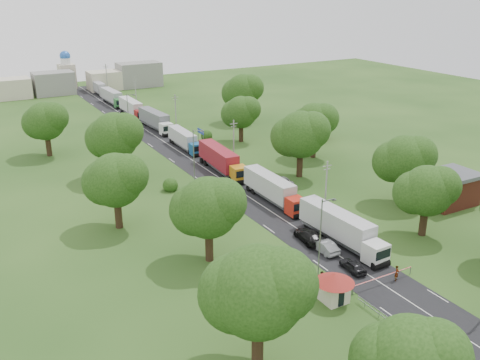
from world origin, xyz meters
TOP-DOWN VIEW (x-y plane):
  - ground at (0.00, 0.00)m, footprint 260.00×260.00m
  - road at (0.00, 20.00)m, footprint 8.00×200.00m
  - boom_barrier at (-1.36, -25.00)m, footprint 9.22×0.35m
  - guard_booth at (-7.20, -25.00)m, footprint 4.40×4.40m
  - guard_rail at (-5.00, -35.00)m, footprint 0.10×17.00m
  - info_sign at (5.20, 35.00)m, footprint 0.12×3.10m
  - pole_1 at (5.50, -7.00)m, footprint 1.60×0.24m
  - pole_2 at (5.50, 21.00)m, footprint 1.60×0.24m
  - pole_3 at (5.50, 49.00)m, footprint 1.60×0.24m
  - pole_4 at (5.50, 77.00)m, footprint 1.60×0.24m
  - pole_5 at (5.50, 105.00)m, footprint 1.60×0.24m
  - lamp_0 at (-5.35, -20.00)m, footprint 2.03×0.22m
  - lamp_1 at (-5.35, 15.00)m, footprint 2.03×0.22m
  - lamp_2 at (-5.35, 50.00)m, footprint 2.03×0.22m
  - tree_2 at (13.99, -17.86)m, footprint 8.00×8.00m
  - tree_3 at (19.99, -7.84)m, footprint 8.80×8.80m
  - tree_4 at (12.99, 10.17)m, footprint 9.60×9.60m
  - tree_5 at (21.99, 18.16)m, footprint 8.80×8.80m
  - tree_6 at (14.99, 35.14)m, footprint 8.00×8.00m
  - tree_7 at (23.99, 50.17)m, footprint 9.60×9.60m
  - tree_8 at (-14.01, -41.86)m, footprint 8.00×8.00m
  - tree_9 at (-20.01, -29.83)m, footprint 9.60×9.60m
  - tree_10 at (-15.01, -9.84)m, footprint 8.80×8.80m
  - tree_11 at (-22.01, 5.16)m, footprint 8.80×8.80m
  - tree_12 at (-16.01, 25.17)m, footprint 9.60×9.60m
  - tree_13 at (-24.01, 45.16)m, footprint 8.80×8.80m
  - house_brick at (26.00, -12.00)m, footprint 8.60×6.60m
  - house_cream at (30.00, 30.00)m, footprint 10.08×10.08m
  - distant_town at (0.68, 110.00)m, footprint 52.00×8.00m
  - church at (-4.00, 118.00)m, footprint 5.00×5.00m
  - truck_0 at (2.38, -14.50)m, footprint 3.21×15.59m
  - truck_1 at (2.31, 2.31)m, footprint 2.63×14.88m
  - truck_2 at (1.85, 19.20)m, footprint 3.45×15.83m
  - truck_3 at (1.88, 36.15)m, footprint 2.60×13.46m
  - truck_4 at (2.35, 54.01)m, footprint 3.36×15.42m
  - truck_5 at (1.81, 69.75)m, footprint 2.62×15.04m
  - truck_6 at (1.63, 86.59)m, footprint 2.94×14.51m
  - truck_7 at (2.31, 103.79)m, footprint 2.47×13.57m
  - car_lane_front at (-1.00, -20.96)m, footprint 2.00×4.17m
  - car_lane_mid at (-1.00, -15.21)m, footprint 1.75×4.92m
  - car_lane_rear at (-1.00, -12.00)m, footprint 3.04×5.97m
  - car_verge_near at (8.00, 7.87)m, footprint 2.75×5.12m
  - car_verge_far at (5.50, 32.75)m, footprint 2.32×4.20m
  - pedestrian_near at (1.98, -25.24)m, footprint 0.83×0.73m
  - pedestrian_booth at (-6.50, -22.00)m, footprint 1.15×1.17m

SIDE VIEW (x-z plane):
  - ground at x=0.00m, z-range 0.00..0.00m
  - road at x=0.00m, z-range -0.02..0.02m
  - guard_rail at x=-5.00m, z-range -0.85..0.85m
  - car_verge_far at x=5.50m, z-range 0.00..1.35m
  - car_verge_near at x=8.00m, z-range 0.00..1.37m
  - car_lane_front at x=-1.00m, z-range 0.00..1.37m
  - car_lane_mid at x=-1.00m, z-range 0.00..1.62m
  - car_lane_rear at x=-1.00m, z-range 0.00..1.66m
  - boom_barrier at x=-1.36m, z-range 0.30..1.48m
  - pedestrian_booth at x=-6.50m, z-range 0.00..1.90m
  - pedestrian_near at x=1.98m, z-range 0.00..1.91m
  - truck_3 at x=1.88m, z-range 0.11..3.84m
  - truck_7 at x=2.31m, z-range 0.11..3.87m
  - truck_6 at x=1.63m, z-range 0.12..4.13m
  - guard_booth at x=-7.20m, z-range 0.44..3.89m
  - truck_1 at x=2.31m, z-range 0.13..4.25m
  - truck_5 at x=1.81m, z-range 0.13..4.30m
  - truck_4 at x=2.35m, z-range 0.13..4.39m
  - truck_0 at x=2.38m, z-range 0.13..4.44m
  - truck_2 at x=1.85m, z-range 0.13..4.51m
  - house_brick at x=26.00m, z-range 0.05..5.25m
  - info_sign at x=5.20m, z-range 0.95..5.05m
  - distant_town at x=0.68m, z-range -0.51..7.49m
  - house_cream at x=30.00m, z-range 0.74..6.54m
  - pole_1 at x=5.50m, z-range 0.18..9.18m
  - pole_2 at x=5.50m, z-range 0.18..9.18m
  - pole_3 at x=5.50m, z-range 0.18..9.18m
  - pole_4 at x=5.50m, z-range 0.18..9.18m
  - pole_5 at x=5.50m, z-range 0.18..9.18m
  - church at x=-4.00m, z-range -0.76..11.54m
  - lamp_0 at x=-5.35m, z-range 0.55..10.55m
  - lamp_1 at x=-5.35m, z-range 0.55..10.55m
  - lamp_2 at x=-5.35m, z-range 0.55..10.55m
  - tree_2 at x=13.99m, z-range 1.55..11.65m
  - tree_6 at x=14.99m, z-range 1.55..11.65m
  - tree_8 at x=-14.01m, z-range 1.55..11.65m
  - tree_3 at x=19.99m, z-range 1.69..12.76m
  - tree_5 at x=21.99m, z-range 1.69..12.76m
  - tree_10 at x=-15.01m, z-range 1.69..12.76m
  - tree_11 at x=-22.01m, z-range 1.69..12.76m
  - tree_13 at x=-24.01m, z-range 1.69..12.76m
  - tree_4 at x=12.99m, z-range 1.83..13.88m
  - tree_7 at x=23.99m, z-range 1.83..13.88m
  - tree_9 at x=-20.01m, z-range 1.83..13.88m
  - tree_12 at x=-16.01m, z-range 1.83..13.88m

